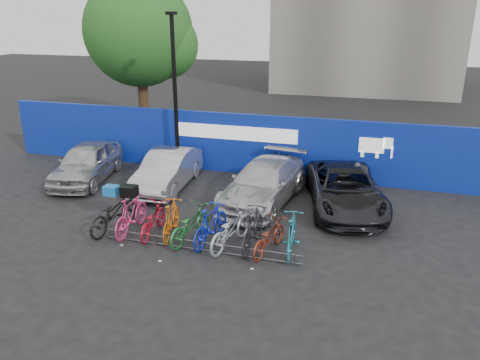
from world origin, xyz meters
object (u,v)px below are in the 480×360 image
at_px(bike_rack, 200,246).
at_px(car_1, 168,170).
at_px(lamppost, 175,91).
at_px(bike_0, 114,212).
at_px(car_3, 345,189).
at_px(bike_6, 230,229).
at_px(car_2, 264,183).
at_px(bike_3, 171,219).
at_px(bike_7, 253,229).
at_px(bike_8, 269,237).
at_px(bike_2, 152,220).
at_px(tree, 144,34).
at_px(bike_9, 292,234).
at_px(car_0, 87,162).
at_px(bike_5, 210,225).
at_px(bike_1, 131,214).
at_px(bike_4, 190,224).

relative_size(bike_rack, car_1, 1.37).
height_order(lamppost, bike_0, lamppost).
relative_size(car_3, bike_6, 2.41).
height_order(bike_rack, car_2, car_2).
relative_size(bike_3, bike_7, 0.92).
bearing_deg(car_2, car_3, 12.73).
distance_m(bike_rack, bike_8, 1.88).
xyz_separation_m(car_2, bike_6, (-0.11, -3.38, -0.16)).
height_order(bike_2, bike_3, bike_3).
distance_m(tree, car_1, 8.69).
height_order(tree, bike_9, tree).
distance_m(lamppost, car_0, 4.32).
bearing_deg(bike_2, tree, -67.74).
xyz_separation_m(bike_rack, bike_7, (1.33, 0.58, 0.42)).
xyz_separation_m(bike_rack, bike_0, (-2.90, 0.55, 0.39)).
xyz_separation_m(lamppost, bike_9, (5.58, -5.39, -2.72)).
distance_m(bike_7, bike_9, 1.06).
distance_m(car_2, car_3, 2.68).
distance_m(car_2, bike_5, 3.43).
height_order(car_1, bike_5, car_1).
relative_size(lamppost, car_0, 1.45).
relative_size(car_1, bike_0, 1.96).
bearing_deg(car_1, bike_5, -54.44).
distance_m(bike_1, bike_8, 4.10).
distance_m(car_3, bike_8, 4.02).
distance_m(bike_4, bike_7, 1.81).
bearing_deg(bike_1, car_3, -148.49).
bearing_deg(bike_7, bike_4, 3.16).
bearing_deg(lamppost, bike_5, -58.66).
xyz_separation_m(bike_2, bike_7, (2.99, -0.00, 0.12)).
relative_size(bike_1, bike_7, 0.98).
bearing_deg(bike_8, bike_3, 11.53).
height_order(bike_1, bike_8, bike_1).
height_order(bike_5, bike_6, bike_5).
distance_m(car_0, car_3, 9.63).
bearing_deg(bike_1, car_1, -81.75).
relative_size(bike_5, bike_7, 0.97).
bearing_deg(bike_3, bike_5, 166.18).
bearing_deg(bike_rack, bike_2, 160.84).
bearing_deg(bike_3, bike_9, 170.04).
relative_size(car_3, bike_8, 2.81).
bearing_deg(bike_5, bike_1, 9.59).
bearing_deg(bike_7, car_2, -79.59).
distance_m(tree, bike_3, 12.39).
relative_size(lamppost, car_1, 1.49).
relative_size(tree, bike_0, 3.73).
height_order(bike_4, bike_6, bike_6).
xyz_separation_m(car_1, bike_2, (1.20, -3.68, -0.21)).
distance_m(bike_1, bike_9, 4.69).
bearing_deg(bike_8, car_0, -10.19).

